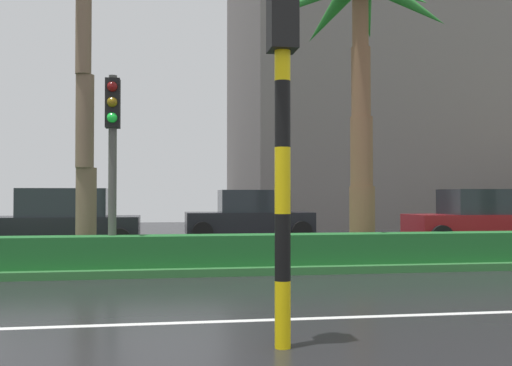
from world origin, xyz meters
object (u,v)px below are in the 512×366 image
at_px(car_in_traffic_second, 61,221).
at_px(car_in_traffic_third, 250,216).
at_px(palm_tree_centre_right, 361,27).
at_px(car_in_traffic_fourth, 480,219).
at_px(traffic_signal_median_right, 113,134).
at_px(traffic_signal_foreground, 282,73).

height_order(car_in_traffic_second, car_in_traffic_third, same).
height_order(palm_tree_centre_right, car_in_traffic_third, palm_tree_centre_right).
bearing_deg(car_in_traffic_fourth, car_in_traffic_second, 0.52).
xyz_separation_m(car_in_traffic_second, car_in_traffic_third, (5.73, 3.47, 0.00)).
bearing_deg(car_in_traffic_third, palm_tree_centre_right, 100.91).
distance_m(traffic_signal_median_right, car_in_traffic_second, 5.61).
bearing_deg(traffic_signal_foreground, car_in_traffic_second, -70.93).
bearing_deg(palm_tree_centre_right, traffic_signal_foreground, -114.75).
bearing_deg(car_in_traffic_third, car_in_traffic_fourth, 153.02).
bearing_deg(traffic_signal_foreground, car_in_traffic_third, -97.40).
xyz_separation_m(traffic_signal_foreground, car_in_traffic_second, (-3.84, 11.11, -1.93)).
distance_m(traffic_signal_median_right, traffic_signal_foreground, 6.47).
relative_size(car_in_traffic_second, car_in_traffic_third, 1.00).
height_order(palm_tree_centre_right, traffic_signal_median_right, palm_tree_centre_right).
bearing_deg(car_in_traffic_second, palm_tree_centre_right, 151.31).
relative_size(palm_tree_centre_right, car_in_traffic_fourth, 1.60).
bearing_deg(car_in_traffic_second, car_in_traffic_fourth, -179.48).
bearing_deg(car_in_traffic_second, car_in_traffic_third, -148.82).
bearing_deg(palm_tree_centre_right, car_in_traffic_third, 100.91).
distance_m(traffic_signal_foreground, car_in_traffic_second, 11.91).
distance_m(palm_tree_centre_right, car_in_traffic_third, 8.78).
relative_size(palm_tree_centre_right, traffic_signal_median_right, 1.85).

